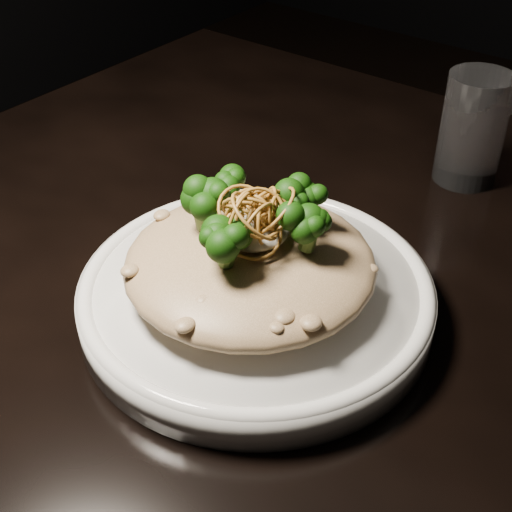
{
  "coord_description": "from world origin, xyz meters",
  "views": [
    {
      "loc": [
        0.18,
        -0.41,
        1.13
      ],
      "look_at": [
        -0.09,
        -0.07,
        0.81
      ],
      "focal_mm": 50.0,
      "sensor_mm": 36.0,
      "label": 1
    }
  ],
  "objects": [
    {
      "name": "table",
      "position": [
        0.0,
        0.0,
        0.67
      ],
      "size": [
        1.1,
        0.8,
        0.75
      ],
      "color": "black",
      "rests_on": "ground"
    },
    {
      "name": "plate",
      "position": [
        -0.09,
        -0.07,
        0.76
      ],
      "size": [
        0.28,
        0.28,
        0.03
      ],
      "primitive_type": "cylinder",
      "color": "white",
      "rests_on": "table"
    },
    {
      "name": "risotto",
      "position": [
        -0.09,
        -0.07,
        0.8
      ],
      "size": [
        0.19,
        0.19,
        0.04
      ],
      "primitive_type": "ellipsoid",
      "color": "brown",
      "rests_on": "plate"
    },
    {
      "name": "broccoli",
      "position": [
        -0.09,
        -0.07,
        0.84
      ],
      "size": [
        0.13,
        0.13,
        0.05
      ],
      "primitive_type": null,
      "color": "black",
      "rests_on": "risotto"
    },
    {
      "name": "cheese",
      "position": [
        -0.09,
        -0.07,
        0.83
      ],
      "size": [
        0.05,
        0.05,
        0.01
      ],
      "primitive_type": "ellipsoid",
      "color": "white",
      "rests_on": "risotto"
    },
    {
      "name": "shallots",
      "position": [
        -0.08,
        -0.07,
        0.85
      ],
      "size": [
        0.05,
        0.05,
        0.03
      ],
      "primitive_type": null,
      "color": "brown",
      "rests_on": "cheese"
    },
    {
      "name": "drinking_glass",
      "position": [
        -0.04,
        0.23,
        0.81
      ],
      "size": [
        0.06,
        0.06,
        0.11
      ],
      "primitive_type": "cylinder",
      "rotation": [
        0.0,
        0.0,
        -0.01
      ],
      "color": "white",
      "rests_on": "table"
    }
  ]
}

